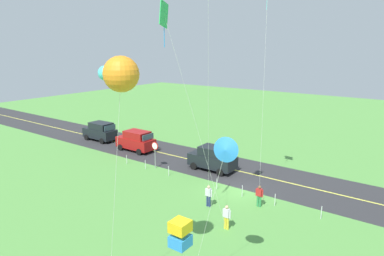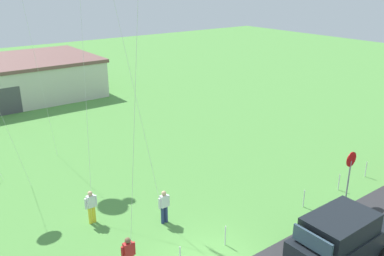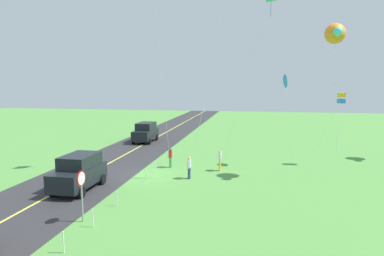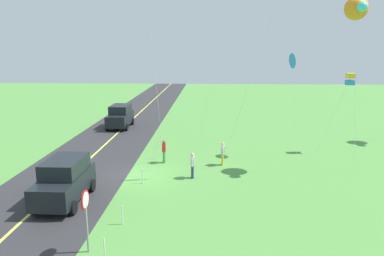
% 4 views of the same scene
% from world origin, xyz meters
% --- Properties ---
extents(car_suv_foreground, '(4.40, 2.12, 2.24)m').
position_xyz_m(car_suv_foreground, '(3.97, -2.84, 1.15)').
color(car_suv_foreground, black).
rests_on(car_suv_foreground, ground).
extents(stop_sign, '(0.76, 0.08, 2.56)m').
position_xyz_m(stop_sign, '(8.65, -0.10, 1.80)').
color(stop_sign, gray).
rests_on(stop_sign, ground).
extents(person_adult_near, '(0.58, 0.22, 1.60)m').
position_xyz_m(person_adult_near, '(-2.36, 5.52, 0.86)').
color(person_adult_near, yellow).
rests_on(person_adult_near, ground).
extents(person_adult_companion, '(0.58, 0.22, 1.60)m').
position_xyz_m(person_adult_companion, '(0.25, 3.59, 0.86)').
color(person_adult_companion, navy).
rests_on(person_adult_companion, ground).
extents(person_child_watcher, '(0.58, 0.22, 1.60)m').
position_xyz_m(person_child_watcher, '(-2.69, 1.48, 0.86)').
color(person_child_watcher, '#338C4C').
rests_on(person_child_watcher, ground).
extents(fence_post_3, '(0.05, 0.05, 0.90)m').
position_xyz_m(fence_post_3, '(1.34, 0.70, 0.45)').
color(fence_post_3, silver).
rests_on(fence_post_3, ground).
extents(fence_post_4, '(0.05, 0.05, 0.90)m').
position_xyz_m(fence_post_4, '(6.35, 0.70, 0.45)').
color(fence_post_4, silver).
rests_on(fence_post_4, ground).
extents(fence_post_5, '(0.05, 0.05, 0.90)m').
position_xyz_m(fence_post_5, '(9.17, 0.70, 0.45)').
color(fence_post_5, silver).
rests_on(fence_post_5, ground).
extents(fence_post_6, '(0.05, 0.05, 0.90)m').
position_xyz_m(fence_post_6, '(11.67, 0.70, 0.45)').
color(fence_post_6, silver).
rests_on(fence_post_6, ground).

